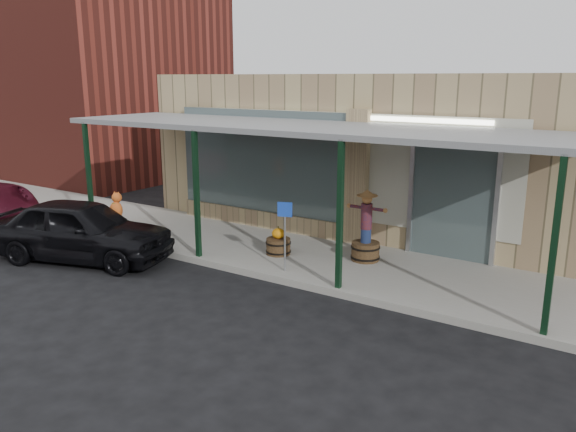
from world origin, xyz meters
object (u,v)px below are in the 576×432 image
Objects in this scene: barrel_pumpkin at (278,244)px; parked_sedan at (81,230)px; barrel_scarecrow at (366,237)px; handicap_sign at (285,227)px.

parked_sedan is at bearing -147.04° from barrel_pumpkin.
parked_sedan is at bearing -159.04° from barrel_scarecrow.
parked_sedan is (-3.79, -2.46, 0.34)m from barrel_pumpkin.
barrel_scarecrow is 1.09× the size of handicap_sign.
parked_sedan is (-5.66, -3.15, 0.03)m from barrel_scarecrow.
handicap_sign is at bearing -88.47° from parked_sedan.
handicap_sign is (0.76, -0.87, 0.72)m from barrel_pumpkin.
barrel_pumpkin is at bearing 110.53° from handicap_sign.
barrel_pumpkin is 4.53m from parked_sedan.
barrel_pumpkin is (-1.87, -0.69, -0.31)m from barrel_scarecrow.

